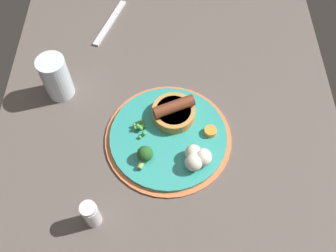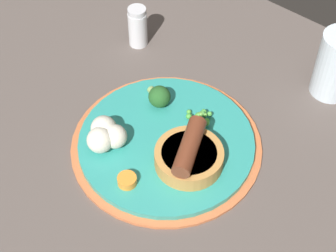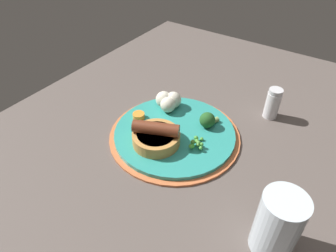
# 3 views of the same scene
# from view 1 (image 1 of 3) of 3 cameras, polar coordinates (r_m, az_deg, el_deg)

# --- Properties ---
(dining_table) EXTENTS (1.10, 0.80, 0.03)m
(dining_table) POSITION_cam_1_polar(r_m,az_deg,el_deg) (0.86, -0.19, -3.15)
(dining_table) COLOR #564C47
(dining_table) RESTS_ON ground
(dinner_plate) EXTENTS (0.29, 0.29, 0.01)m
(dinner_plate) POSITION_cam_1_polar(r_m,az_deg,el_deg) (0.84, -0.29, -1.71)
(dinner_plate) COLOR #CC6B3D
(dinner_plate) RESTS_ON dining_table
(sausage_pudding) EXTENTS (0.10, 0.10, 0.05)m
(sausage_pudding) POSITION_cam_1_polar(r_m,az_deg,el_deg) (0.85, 0.63, 2.22)
(sausage_pudding) COLOR #BC8442
(sausage_pudding) RESTS_ON dinner_plate
(pea_pile) EXTENTS (0.05, 0.03, 0.02)m
(pea_pile) POSITION_cam_1_polar(r_m,az_deg,el_deg) (0.84, -4.43, -0.16)
(pea_pile) COLOR #4F9E43
(pea_pile) RESTS_ON dinner_plate
(broccoli_floret_near) EXTENTS (0.05, 0.03, 0.03)m
(broccoli_floret_near) POSITION_cam_1_polar(r_m,az_deg,el_deg) (0.80, -3.82, -4.35)
(broccoli_floret_near) COLOR #235623
(broccoli_floret_near) RESTS_ON dinner_plate
(cauliflower_floret) EXTENTS (0.06, 0.06, 0.04)m
(cauliflower_floret) POSITION_cam_1_polar(r_m,az_deg,el_deg) (0.79, 4.17, -4.84)
(cauliflower_floret) COLOR beige
(cauliflower_floret) RESTS_ON dinner_plate
(carrot_slice_1) EXTENTS (0.04, 0.04, 0.01)m
(carrot_slice_1) POSITION_cam_1_polar(r_m,az_deg,el_deg) (0.84, 6.23, -0.81)
(carrot_slice_1) COLOR orange
(carrot_slice_1) RESTS_ON dinner_plate
(fork) EXTENTS (0.17, 0.08, 0.01)m
(fork) POSITION_cam_1_polar(r_m,az_deg,el_deg) (1.09, -9.02, 15.30)
(fork) COLOR silver
(fork) RESTS_ON dining_table
(drinking_glass) EXTENTS (0.07, 0.07, 0.11)m
(drinking_glass) POSITION_cam_1_polar(r_m,az_deg,el_deg) (0.91, -16.92, 7.10)
(drinking_glass) COLOR silver
(drinking_glass) RESTS_ON dining_table
(salt_shaker) EXTENTS (0.03, 0.03, 0.08)m
(salt_shaker) POSITION_cam_1_polar(r_m,az_deg,el_deg) (0.76, -11.92, -12.99)
(salt_shaker) COLOR silver
(salt_shaker) RESTS_ON dining_table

